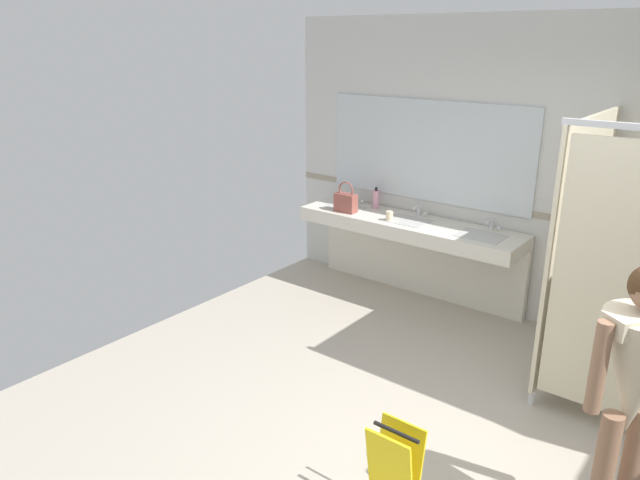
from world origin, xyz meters
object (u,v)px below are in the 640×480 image
Objects in this scene: wet_floor_sign at (394,471)px; soap_dispenser at (376,199)px; person_standing at (636,375)px; handbag at (346,202)px; paper_cup at (389,216)px.

soap_dispenser is at bearing 125.13° from wet_floor_sign.
person_standing is 3.66m from soap_dispenser.
person_standing is 2.75× the size of wet_floor_sign.
soap_dispenser is at bearing 62.68° from handbag.
person_standing reaches higher than paper_cup.
soap_dispenser is at bearing 143.82° from person_standing.
wet_floor_sign is at bearing -57.18° from paper_cup.
soap_dispenser is 0.39× the size of wet_floor_sign.
handbag is 0.36m from soap_dispenser.
handbag reaches higher than wet_floor_sign.
soap_dispenser is 2.32× the size of paper_cup.
person_standing is at bearing -36.18° from soap_dispenser.
person_standing is at bearing -30.54° from handbag.
wet_floor_sign is (1.60, -2.48, -0.61)m from paper_cup.
person_standing is 6.96× the size of soap_dispenser.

